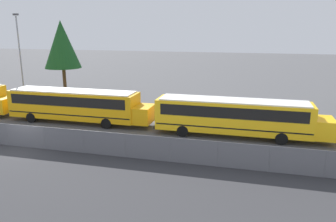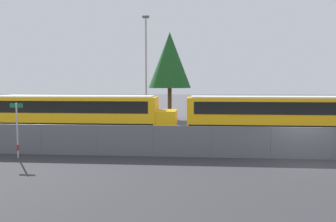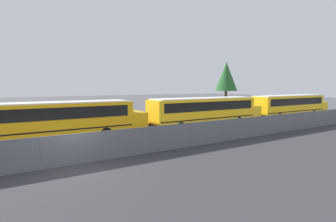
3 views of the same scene
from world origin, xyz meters
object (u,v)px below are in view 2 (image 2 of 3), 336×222
Objects in this scene: street_sign at (17,129)px; tree_1 at (170,60)px; light_pole at (146,67)px; school_bus_2 at (276,113)px; school_bus_1 at (81,112)px.

tree_1 is (6.50, 19.63, 4.87)m from street_sign.
street_sign is 15.06m from light_pole.
light_pole is at bearing 70.90° from street_sign.
light_pole is (4.76, 13.76, 3.86)m from street_sign.
school_bus_2 is 1.44× the size of tree_1.
school_bus_1 is 1.00× the size of school_bus_2.
tree_1 is at bearing 73.55° from light_pole.
light_pole is at bearing 149.58° from school_bus_2.
school_bus_1 is 7.85m from street_sign.
light_pole reaches higher than street_sign.
school_bus_1 is 1.36× the size of light_pole.
street_sign is 0.29× the size of light_pole.
school_bus_1 is 1.44× the size of tree_1.
tree_1 is at bearing 125.63° from school_bus_2.
light_pole is at bearing 55.51° from school_bus_1.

